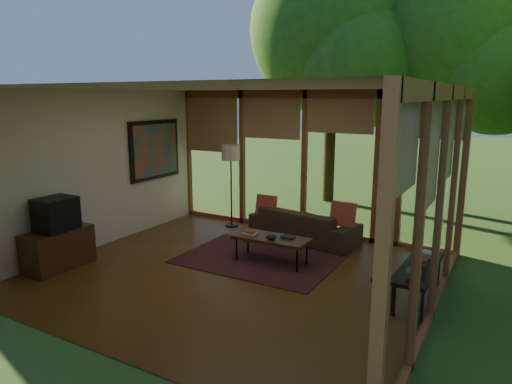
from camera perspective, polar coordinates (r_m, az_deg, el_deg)
The scene contains 25 objects.
floor at distance 6.89m, azimuth -2.71°, elevation -10.14°, with size 5.50×5.50×0.00m, color brown.
ceiling at distance 6.39m, azimuth -2.95°, elevation 12.94°, with size 5.50×5.50×0.00m, color silver.
wall_left at distance 8.29m, azimuth -19.11°, elevation 2.68°, with size 0.04×5.00×2.70m, color silver.
wall_front at distance 4.65m, azimuth -19.60°, elevation -4.17°, with size 5.50×0.04×2.70m, color silver.
window_wall_back at distance 8.69m, azimuth 6.06°, elevation 3.67°, with size 5.50×0.12×2.70m, color brown.
window_wall_right at distance 5.57m, azimuth 21.85°, elevation -1.75°, with size 0.12×5.00×2.70m, color brown.
tree_nw at distance 11.59m, azimuth 9.76°, elevation 19.29°, with size 4.00×4.00×6.12m.
tree_ne at distance 11.06m, azimuth 24.80°, elevation 17.64°, with size 3.59×3.59×5.70m.
rug at distance 7.44m, azimuth 0.31°, elevation -8.36°, with size 2.45×1.73×0.01m, color maroon.
sofa at distance 8.37m, azimuth 5.99°, elevation -4.07°, with size 1.99×0.78×0.58m, color #3A2D1D.
pillow_left at distance 8.57m, azimuth 1.30°, elevation -1.70°, with size 0.38×0.13×0.38m, color maroon.
pillow_right at distance 7.99m, azimuth 10.82°, elevation -2.79°, with size 0.42×0.14×0.42m, color maroon.
ct_book_lower at distance 7.28m, azimuth -0.72°, elevation -5.21°, with size 0.22×0.17×0.03m, color #AFAA9E.
ct_book_upper at distance 7.27m, azimuth -0.72°, elevation -5.01°, with size 0.16×0.12×0.03m, color #9C2916.
ct_book_side at distance 7.12m, azimuth 4.01°, elevation -5.64°, with size 0.19×0.14×0.03m, color black.
ct_bowl at distance 7.05m, azimuth 1.90°, elevation -5.63°, with size 0.16×0.16×0.07m, color black.
media_cabinet at distance 7.63m, azimuth -23.48°, elevation -6.53°, with size 0.50×1.00×0.60m, color #4D2B15.
television at distance 7.47m, azimuth -23.73°, elevation -2.54°, with size 0.45×0.55×0.50m, color black.
console_book_a at distance 5.88m, azimuth 17.81°, elevation -9.44°, with size 0.24×0.18×0.09m, color #305547.
console_book_b at distance 6.30m, azimuth 18.68°, elevation -8.07°, with size 0.19×0.14×0.09m, color #9C2916.
console_book_c at distance 6.67m, azimuth 19.35°, elevation -7.10°, with size 0.23×0.16×0.06m, color #AFAA9E.
floor_lamp at distance 9.02m, azimuth -3.16°, elevation 4.37°, with size 0.36×0.36×1.65m.
coffee_table at distance 7.18m, azimuth 1.91°, elevation -5.89°, with size 1.20×0.50×0.43m.
side_console at distance 6.28m, azimuth 18.54°, elevation -8.98°, with size 0.60×1.40×0.46m.
wall_painting at distance 9.21m, azimuth -12.51°, elevation 5.17°, with size 0.06×1.35×1.15m.
Camera 1 is at (3.43, -5.39, 2.58)m, focal length 32.00 mm.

